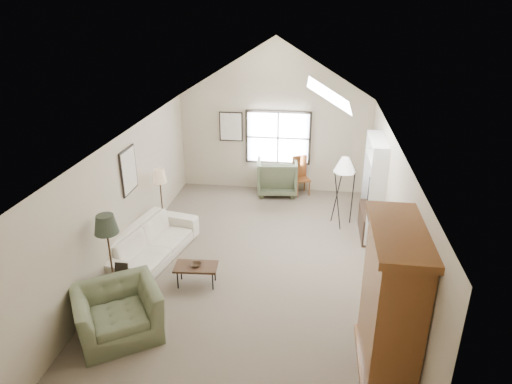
# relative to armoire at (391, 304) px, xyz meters

# --- Properties ---
(room_shell) EXTENTS (5.01, 8.01, 4.00)m
(room_shell) POSITION_rel_armoire_xyz_m (-2.18, 2.40, 2.11)
(room_shell) COLOR brown
(room_shell) RESTS_ON ground
(window) EXTENTS (1.72, 0.08, 1.42)m
(window) POSITION_rel_armoire_xyz_m (-2.08, 6.36, 0.35)
(window) COLOR black
(window) RESTS_ON room_shell
(skylight) EXTENTS (0.80, 1.20, 0.52)m
(skylight) POSITION_rel_armoire_xyz_m (-0.88, 3.30, 2.12)
(skylight) COLOR white
(skylight) RESTS_ON room_shell
(wall_art) EXTENTS (1.97, 3.71, 0.88)m
(wall_art) POSITION_rel_armoire_xyz_m (-4.06, 4.34, 0.63)
(wall_art) COLOR black
(wall_art) RESTS_ON room_shell
(armoire) EXTENTS (0.60, 1.50, 2.20)m
(armoire) POSITION_rel_armoire_xyz_m (0.00, 0.00, 0.00)
(armoire) COLOR brown
(armoire) RESTS_ON ground
(tv_alcove) EXTENTS (0.32, 1.30, 2.10)m
(tv_alcove) POSITION_rel_armoire_xyz_m (0.16, 4.00, 0.05)
(tv_alcove) COLOR white
(tv_alcove) RESTS_ON ground
(media_console) EXTENTS (0.34, 1.18, 0.60)m
(media_console) POSITION_rel_armoire_xyz_m (0.14, 4.00, -0.80)
(media_console) COLOR #382316
(media_console) RESTS_ON ground
(tv_panel) EXTENTS (0.05, 0.90, 0.55)m
(tv_panel) POSITION_rel_armoire_xyz_m (0.14, 4.00, -0.18)
(tv_panel) COLOR black
(tv_panel) RESTS_ON media_console
(sofa) EXTENTS (1.38, 2.51, 0.69)m
(sofa) POSITION_rel_armoire_xyz_m (-4.22, 2.41, -0.75)
(sofa) COLOR white
(sofa) RESTS_ON ground
(armchair_near) EXTENTS (1.62, 1.58, 0.80)m
(armchair_near) POSITION_rel_armoire_xyz_m (-3.96, 0.19, -0.70)
(armchair_near) COLOR #5D6446
(armchair_near) RESTS_ON ground
(armchair_far) EXTENTS (1.14, 1.16, 0.97)m
(armchair_far) POSITION_rel_armoire_xyz_m (-2.07, 6.10, -0.62)
(armchair_far) COLOR #575E42
(armchair_far) RESTS_ON ground
(coffee_table) EXTENTS (0.80, 0.48, 0.39)m
(coffee_table) POSITION_rel_armoire_xyz_m (-3.11, 1.64, -0.90)
(coffee_table) COLOR #3D2C18
(coffee_table) RESTS_ON ground
(bowl) EXTENTS (0.20, 0.20, 0.05)m
(bowl) POSITION_rel_armoire_xyz_m (-3.11, 1.64, -0.68)
(bowl) COLOR #322214
(bowl) RESTS_ON coffee_table
(side_table) EXTENTS (0.70, 0.70, 0.60)m
(side_table) POSITION_rel_armoire_xyz_m (-4.12, 0.81, -0.80)
(side_table) COLOR #342615
(side_table) RESTS_ON ground
(side_chair) EXTENTS (0.52, 0.52, 1.02)m
(side_chair) POSITION_rel_armoire_xyz_m (-1.42, 6.10, -0.59)
(side_chair) COLOR brown
(side_chair) RESTS_ON ground
(tripod_lamp) EXTENTS (0.63, 0.63, 1.66)m
(tripod_lamp) POSITION_rel_armoire_xyz_m (-0.44, 4.41, -0.27)
(tripod_lamp) COLOR silver
(tripod_lamp) RESTS_ON ground
(dark_lamp) EXTENTS (0.47, 0.47, 1.66)m
(dark_lamp) POSITION_rel_armoire_xyz_m (-4.38, 1.01, -0.27)
(dark_lamp) COLOR black
(dark_lamp) RESTS_ON ground
(tan_lamp) EXTENTS (0.35, 0.35, 1.49)m
(tan_lamp) POSITION_rel_armoire_xyz_m (-4.38, 3.61, -0.36)
(tan_lamp) COLOR tan
(tan_lamp) RESTS_ON ground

